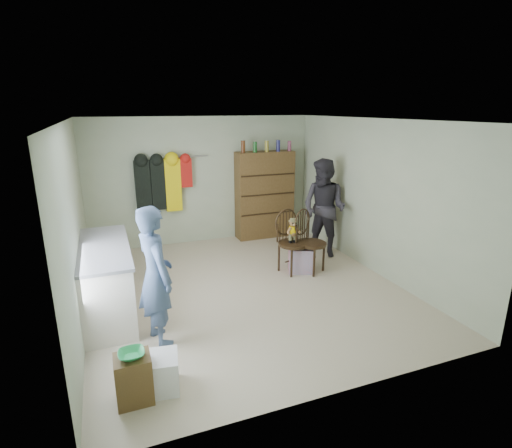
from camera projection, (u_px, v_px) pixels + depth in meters
name	position (u px, v px, depth m)	size (l,w,h in m)	color
ground_plane	(245.00, 289.00, 6.09)	(5.00, 5.00, 0.00)	beige
room_walls	(233.00, 181.00, 6.12)	(5.00, 5.00, 5.00)	beige
counter	(107.00, 279.00, 5.29)	(0.64, 1.86, 0.94)	silver
stool	(134.00, 379.00, 3.71)	(0.33, 0.28, 0.47)	brown
bowl	(131.00, 354.00, 3.64)	(0.24, 0.24, 0.06)	#29B561
plastic_tub	(159.00, 373.00, 3.89)	(0.38, 0.36, 0.36)	white
chair_front	(291.00, 237.00, 6.59)	(0.58, 0.58, 1.06)	#3E2915
chair_far	(308.00, 239.00, 6.62)	(0.65, 0.65, 1.06)	#3E2915
striped_bag	(301.00, 260.00, 6.67)	(0.40, 0.31, 0.42)	#E57286
person_left	(156.00, 276.00, 4.53)	(0.60, 0.39, 1.65)	#425679
person_right	(324.00, 208.00, 7.26)	(0.87, 0.68, 1.79)	#2D2B33
dresser	(265.00, 195.00, 8.32)	(1.20, 0.39, 2.04)	brown
coat_rack	(162.00, 184.00, 7.58)	(1.42, 0.12, 1.09)	#99999E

